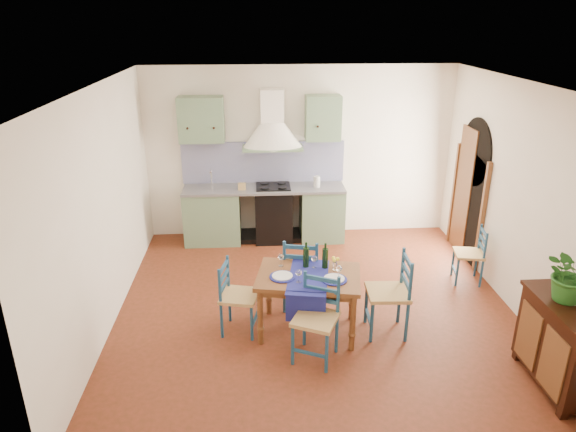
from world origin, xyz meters
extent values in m
plane|color=#4A2410|center=(0.00, 0.00, 0.00)|extent=(5.00, 5.00, 0.00)
cube|color=white|center=(0.00, 2.50, 1.40)|extent=(5.00, 0.04, 2.80)
cube|color=slate|center=(-1.45, 2.19, 0.44)|extent=(0.90, 0.60, 0.88)
cube|color=slate|center=(0.35, 2.19, 0.44)|extent=(0.70, 0.60, 0.88)
cube|color=black|center=(-0.45, 2.19, 0.44)|extent=(0.60, 0.58, 0.88)
cube|color=slate|center=(-0.60, 2.19, 0.90)|extent=(2.60, 0.64, 0.04)
cube|color=silver|center=(-1.45, 2.19, 0.90)|extent=(0.45, 0.40, 0.03)
cylinder|color=silver|center=(-1.45, 2.37, 1.05)|extent=(0.02, 0.02, 0.26)
cube|color=black|center=(-0.45, 2.19, 0.93)|extent=(0.55, 0.48, 0.02)
cube|color=black|center=(-0.60, 2.24, 0.04)|extent=(2.60, 0.50, 0.08)
cube|color=#0A0F60|center=(-0.60, 2.46, 1.26)|extent=(2.65, 0.05, 0.68)
cube|color=slate|center=(-1.55, 2.32, 2.00)|extent=(0.70, 0.34, 0.70)
cube|color=slate|center=(0.35, 2.32, 2.00)|extent=(0.55, 0.34, 0.70)
cone|color=white|center=(-0.45, 2.25, 1.75)|extent=(0.96, 0.96, 0.40)
cube|color=white|center=(-0.45, 2.34, 2.20)|extent=(0.36, 0.30, 0.50)
cube|color=white|center=(2.50, 0.00, 1.40)|extent=(0.04, 5.00, 2.80)
cube|color=black|center=(2.48, 1.40, 0.82)|extent=(0.03, 1.00, 1.65)
cylinder|color=black|center=(2.48, 1.40, 1.65)|extent=(0.03, 1.00, 1.00)
cube|color=brown|center=(2.46, 0.86, 0.82)|extent=(0.06, 0.06, 1.65)
cube|color=brown|center=(2.46, 1.94, 0.82)|extent=(0.06, 0.06, 1.65)
cube|color=brown|center=(2.47, 1.62, 0.98)|extent=(0.04, 0.55, 1.96)
cube|color=white|center=(-2.50, 0.00, 1.40)|extent=(0.04, 5.00, 2.80)
cube|color=silver|center=(0.00, 0.00, 2.80)|extent=(5.00, 5.00, 0.01)
cube|color=brown|center=(-0.15, -0.51, 0.72)|extent=(1.29, 0.97, 0.05)
cube|color=brown|center=(-0.15, -0.51, 0.65)|extent=(1.15, 0.84, 0.08)
cylinder|color=brown|center=(-0.71, -0.74, 0.35)|extent=(0.07, 0.07, 0.69)
cylinder|color=brown|center=(-0.60, -0.10, 0.35)|extent=(0.07, 0.07, 0.69)
cylinder|color=brown|center=(0.30, -0.92, 0.35)|extent=(0.07, 0.07, 0.69)
cylinder|color=brown|center=(0.42, -0.29, 0.35)|extent=(0.07, 0.07, 0.69)
cube|color=navy|center=(-0.16, -0.56, 0.74)|extent=(0.59, 0.94, 0.01)
cube|color=navy|center=(-0.22, -0.90, 0.56)|extent=(0.43, 0.09, 0.38)
cylinder|color=navy|center=(-0.45, -0.56, 0.76)|extent=(0.29, 0.29, 0.01)
cylinder|color=silver|center=(-0.45, -0.56, 0.77)|extent=(0.23, 0.23, 0.01)
cylinder|color=navy|center=(0.12, -0.66, 0.76)|extent=(0.29, 0.29, 0.01)
cylinder|color=silver|center=(0.12, -0.66, 0.77)|extent=(0.23, 0.23, 0.01)
cylinder|color=black|center=(-0.16, -0.31, 0.90)|extent=(0.07, 0.07, 0.32)
cylinder|color=black|center=(0.06, -0.35, 0.90)|extent=(0.07, 0.07, 0.32)
cylinder|color=white|center=(0.17, -0.42, 0.80)|extent=(0.05, 0.05, 0.10)
sphere|color=yellow|center=(0.17, -0.42, 0.89)|extent=(0.10, 0.10, 0.10)
cylinder|color=navy|center=(-0.38, -1.14, 0.24)|extent=(0.04, 0.04, 0.48)
cylinder|color=navy|center=(-0.22, -0.80, 0.47)|extent=(0.04, 0.04, 0.94)
cylinder|color=navy|center=(-0.03, -1.30, 0.24)|extent=(0.04, 0.04, 0.48)
cylinder|color=navy|center=(0.13, -0.95, 0.47)|extent=(0.04, 0.04, 0.94)
cube|color=tan|center=(-0.13, -1.05, 0.50)|extent=(0.58, 0.58, 0.04)
cube|color=navy|center=(-0.05, -0.87, 0.63)|extent=(0.37, 0.19, 0.05)
cube|color=navy|center=(-0.05, -0.87, 0.76)|extent=(0.37, 0.19, 0.05)
cube|color=navy|center=(-0.05, -0.87, 0.88)|extent=(0.37, 0.19, 0.05)
cube|color=navy|center=(-0.20, -1.22, 0.19)|extent=(0.36, 0.19, 0.03)
cylinder|color=navy|center=(0.06, 0.21, 0.25)|extent=(0.04, 0.04, 0.50)
cylinder|color=navy|center=(-0.02, -0.18, 0.49)|extent=(0.04, 0.04, 0.98)
cylinder|color=navy|center=(-0.32, 0.29, 0.25)|extent=(0.04, 0.04, 0.50)
cylinder|color=navy|center=(-0.40, -0.09, 0.49)|extent=(0.04, 0.04, 0.98)
cube|color=tan|center=(-0.17, 0.06, 0.52)|extent=(0.54, 0.54, 0.04)
cube|color=navy|center=(-0.21, -0.14, 0.65)|extent=(0.41, 0.11, 0.05)
cube|color=navy|center=(-0.21, -0.14, 0.79)|extent=(0.41, 0.11, 0.05)
cube|color=navy|center=(-0.21, -0.14, 0.92)|extent=(0.41, 0.11, 0.05)
cube|color=navy|center=(-0.13, 0.25, 0.20)|extent=(0.39, 0.11, 0.03)
cylinder|color=navy|center=(-0.81, -0.67, 0.23)|extent=(0.04, 0.04, 0.45)
cylinder|color=navy|center=(-1.16, -0.59, 0.44)|extent=(0.04, 0.04, 0.89)
cylinder|color=navy|center=(-0.73, -0.32, 0.23)|extent=(0.04, 0.04, 0.45)
cylinder|color=navy|center=(-1.08, -0.25, 0.44)|extent=(0.04, 0.04, 0.89)
cube|color=tan|center=(-0.95, -0.46, 0.47)|extent=(0.49, 0.49, 0.04)
cube|color=navy|center=(-1.12, -0.42, 0.59)|extent=(0.11, 0.37, 0.04)
cube|color=navy|center=(-1.12, -0.42, 0.71)|extent=(0.11, 0.37, 0.04)
cube|color=navy|center=(-1.12, -0.42, 0.83)|extent=(0.11, 0.37, 0.04)
cube|color=navy|center=(-0.77, -0.50, 0.18)|extent=(0.11, 0.35, 0.02)
cylinder|color=navy|center=(0.57, -0.39, 0.26)|extent=(0.04, 0.04, 0.51)
cylinder|color=navy|center=(0.97, -0.41, 0.50)|extent=(0.04, 0.04, 1.00)
cylinder|color=navy|center=(0.55, -0.79, 0.26)|extent=(0.04, 0.04, 0.51)
cylinder|color=navy|center=(0.95, -0.81, 0.50)|extent=(0.04, 0.04, 1.00)
cube|color=tan|center=(0.76, -0.60, 0.53)|extent=(0.49, 0.49, 0.04)
cube|color=navy|center=(0.96, -0.61, 0.67)|extent=(0.05, 0.42, 0.05)
cube|color=navy|center=(0.96, -0.61, 0.80)|extent=(0.05, 0.42, 0.05)
cube|color=navy|center=(0.96, -0.61, 0.93)|extent=(0.05, 0.42, 0.05)
cube|color=navy|center=(0.56, -0.59, 0.20)|extent=(0.05, 0.40, 0.03)
cylinder|color=navy|center=(2.07, 0.74, 0.21)|extent=(0.03, 0.03, 0.41)
cylinder|color=navy|center=(2.39, 0.69, 0.40)|extent=(0.03, 0.03, 0.81)
cylinder|color=navy|center=(2.01, 0.43, 0.21)|extent=(0.03, 0.03, 0.41)
cylinder|color=navy|center=(2.33, 0.37, 0.40)|extent=(0.03, 0.03, 0.81)
cube|color=tan|center=(2.20, 0.56, 0.43)|extent=(0.44, 0.44, 0.04)
cube|color=navy|center=(2.36, 0.53, 0.54)|extent=(0.08, 0.34, 0.04)
cube|color=navy|center=(2.36, 0.53, 0.65)|extent=(0.08, 0.34, 0.04)
cube|color=navy|center=(2.36, 0.53, 0.75)|extent=(0.08, 0.34, 0.04)
cube|color=navy|center=(2.04, 0.59, 0.16)|extent=(0.08, 0.32, 0.02)
cube|color=black|center=(2.27, -1.64, 0.49)|extent=(0.45, 1.00, 0.82)
cube|color=black|center=(2.27, -1.64, 0.92)|extent=(0.50, 1.05, 0.04)
cube|color=brown|center=(2.04, -1.87, 0.45)|extent=(0.02, 0.38, 0.63)
cube|color=brown|center=(2.04, -1.41, 0.45)|extent=(0.02, 0.38, 0.63)
cube|color=black|center=(2.09, -2.08, 0.04)|extent=(0.08, 0.08, 0.08)
cube|color=black|center=(2.09, -1.20, 0.04)|extent=(0.08, 0.08, 0.08)
cube|color=black|center=(2.44, -1.20, 0.04)|extent=(0.08, 0.08, 0.08)
imported|color=#225B1D|center=(2.27, -1.53, 1.22)|extent=(0.54, 0.48, 0.56)
camera|label=1|loc=(-0.72, -5.69, 3.52)|focal=32.00mm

